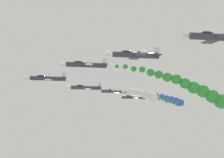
# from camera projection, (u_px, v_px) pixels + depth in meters

# --- Properties ---
(airplane_lead) EXTENTS (9.34, 10.35, 3.20)m
(airplane_lead) POSITION_uv_depth(u_px,v_px,m) (47.00, 78.00, 69.54)
(airplane_lead) COLOR #333842
(airplane_left_inner) EXTENTS (9.43, 10.35, 3.00)m
(airplane_left_inner) POSITION_uv_depth(u_px,v_px,m) (86.00, 65.00, 59.98)
(airplane_left_inner) COLOR #333842
(smoke_trail_left_inner) EXTENTS (5.03, 24.93, 10.13)m
(smoke_trail_left_inner) POSITION_uv_depth(u_px,v_px,m) (194.00, 89.00, 60.22)
(smoke_trail_left_inner) COLOR green
(airplane_right_inner) EXTENTS (9.36, 10.35, 3.17)m
(airplane_right_inner) POSITION_uv_depth(u_px,v_px,m) (85.00, 88.00, 81.17)
(airplane_right_inner) COLOR #333842
(smoke_trail_right_inner) EXTENTS (3.28, 16.46, 4.19)m
(smoke_trail_right_inner) POSITION_uv_depth(u_px,v_px,m) (143.00, 94.00, 83.96)
(smoke_trail_right_inner) COLOR white
(airplane_left_outer) EXTENTS (9.51, 10.35, 2.74)m
(airplane_left_outer) POSITION_uv_depth(u_px,v_px,m) (135.00, 55.00, 51.66)
(airplane_left_outer) COLOR #333842
(airplane_right_outer) EXTENTS (9.18, 10.35, 3.48)m
(airplane_right_outer) POSITION_uv_depth(u_px,v_px,m) (114.00, 91.00, 93.21)
(airplane_right_outer) COLOR #333842
(smoke_trail_right_outer) EXTENTS (8.39, 21.10, 4.61)m
(smoke_trail_right_outer) POSITION_uv_depth(u_px,v_px,m) (170.00, 99.00, 99.71)
(smoke_trail_right_outer) COLOR blue
(airplane_trailing) EXTENTS (9.48, 10.35, 2.83)m
(airplane_trailing) POSITION_uv_depth(u_px,v_px,m) (217.00, 37.00, 41.84)
(airplane_trailing) COLOR #333842
(airplane_high_slot) EXTENTS (9.40, 10.35, 3.07)m
(airplane_high_slot) POSITION_uv_depth(u_px,v_px,m) (133.00, 97.00, 103.86)
(airplane_high_slot) COLOR #333842
(smoke_trail_high_slot) EXTENTS (3.76, 13.36, 3.31)m
(smoke_trail_high_slot) POSITION_uv_depth(u_px,v_px,m) (171.00, 101.00, 106.86)
(smoke_trail_high_slot) COLOR green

